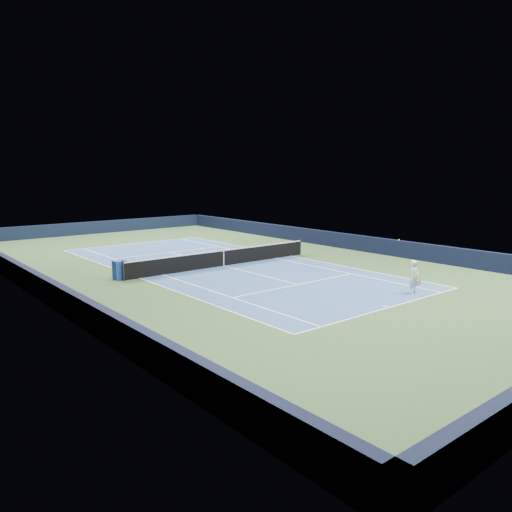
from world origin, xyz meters
TOP-DOWN VIEW (x-y plane):
  - ground at (0.00, 0.00)m, footprint 40.00×40.00m
  - wall_far at (0.00, 19.82)m, footprint 22.00×0.35m
  - wall_right at (10.82, 0.00)m, footprint 0.35×40.00m
  - wall_left at (-10.82, 0.00)m, footprint 0.35×40.00m
  - court_surface at (0.00, 0.00)m, footprint 10.97×23.77m
  - baseline_far at (0.00, 11.88)m, footprint 10.97×0.08m
  - baseline_near at (0.00, -11.88)m, footprint 10.97×0.08m
  - sideline_doubles_right at (5.49, 0.00)m, footprint 0.08×23.77m
  - sideline_doubles_left at (-5.49, 0.00)m, footprint 0.08×23.77m
  - sideline_singles_right at (4.12, 0.00)m, footprint 0.08×23.77m
  - sideline_singles_left at (-4.12, 0.00)m, footprint 0.08×23.77m
  - service_line_far at (0.00, 6.40)m, footprint 8.23×0.08m
  - service_line_near at (0.00, -6.40)m, footprint 8.23×0.08m
  - center_service_line at (0.00, 0.00)m, footprint 0.08×12.80m
  - center_mark_far at (0.00, 11.73)m, footprint 0.08×0.30m
  - center_mark_near at (0.00, -11.73)m, footprint 0.08×0.30m
  - tennis_net at (0.00, 0.00)m, footprint 12.90×0.10m
  - sponsor_cube at (-6.40, 0.43)m, footprint 0.65×0.56m
  - tennis_player at (2.92, -11.12)m, footprint 0.76×1.24m

SIDE VIEW (x-z plane):
  - ground at x=0.00m, z-range 0.00..0.00m
  - court_surface at x=0.00m, z-range 0.00..0.01m
  - baseline_far at x=0.00m, z-range 0.01..0.01m
  - baseline_near at x=0.00m, z-range 0.01..0.01m
  - sideline_doubles_right at x=5.49m, z-range 0.01..0.01m
  - sideline_doubles_left at x=-5.49m, z-range 0.01..0.01m
  - sideline_singles_right at x=4.12m, z-range 0.01..0.01m
  - sideline_singles_left at x=-4.12m, z-range 0.01..0.01m
  - service_line_far at x=0.00m, z-range 0.01..0.01m
  - service_line_near at x=0.00m, z-range 0.01..0.01m
  - center_service_line at x=0.00m, z-range 0.01..0.01m
  - center_mark_far at x=0.00m, z-range 0.01..0.01m
  - center_mark_near at x=0.00m, z-range 0.01..0.01m
  - sponsor_cube at x=-6.40m, z-range 0.00..1.00m
  - tennis_net at x=0.00m, z-range -0.03..1.04m
  - wall_far at x=0.00m, z-range 0.00..1.10m
  - wall_right at x=10.82m, z-range 0.00..1.10m
  - wall_left at x=-10.82m, z-range 0.00..1.10m
  - tennis_player at x=2.92m, z-range -0.43..2.01m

